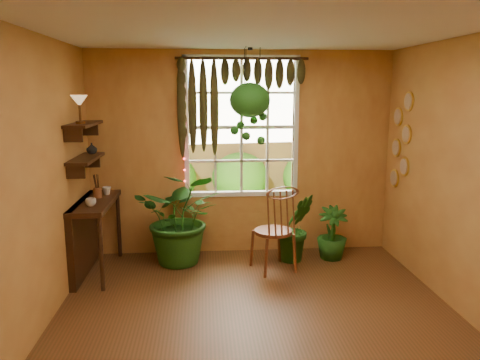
{
  "coord_description": "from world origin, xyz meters",
  "views": [
    {
      "loc": [
        -0.51,
        -3.91,
        2.19
      ],
      "look_at": [
        -0.11,
        1.15,
        1.21
      ],
      "focal_mm": 35.0,
      "sensor_mm": 36.0,
      "label": 1
    }
  ],
  "objects_px": {
    "counter_ledge": "(87,229)",
    "potted_plant_mid": "(295,228)",
    "windsor_chair": "(274,242)",
    "potted_plant_left": "(182,217)",
    "hanging_basket": "(250,105)"
  },
  "relations": [
    {
      "from": "windsor_chair",
      "to": "potted_plant_mid",
      "type": "xyz_separation_m",
      "value": [
        0.32,
        0.31,
        0.09
      ]
    },
    {
      "from": "counter_ledge",
      "to": "hanging_basket",
      "type": "height_order",
      "value": "hanging_basket"
    },
    {
      "from": "counter_ledge",
      "to": "potted_plant_mid",
      "type": "bearing_deg",
      "value": 4.53
    },
    {
      "from": "counter_ledge",
      "to": "hanging_basket",
      "type": "xyz_separation_m",
      "value": [
        1.99,
        0.35,
        1.45
      ]
    },
    {
      "from": "windsor_chair",
      "to": "potted_plant_mid",
      "type": "distance_m",
      "value": 0.45
    },
    {
      "from": "potted_plant_left",
      "to": "hanging_basket",
      "type": "xyz_separation_m",
      "value": [
        0.87,
        0.11,
        1.4
      ]
    },
    {
      "from": "counter_ledge",
      "to": "potted_plant_left",
      "type": "xyz_separation_m",
      "value": [
        1.12,
        0.24,
        0.05
      ]
    },
    {
      "from": "counter_ledge",
      "to": "hanging_basket",
      "type": "relative_size",
      "value": 1.0
    },
    {
      "from": "counter_ledge",
      "to": "potted_plant_mid",
      "type": "distance_m",
      "value": 2.58
    },
    {
      "from": "windsor_chair",
      "to": "potted_plant_left",
      "type": "xyz_separation_m",
      "value": [
        -1.13,
        0.35,
        0.25
      ]
    },
    {
      "from": "potted_plant_left",
      "to": "potted_plant_mid",
      "type": "xyz_separation_m",
      "value": [
        1.45,
        -0.04,
        -0.16
      ]
    },
    {
      "from": "windsor_chair",
      "to": "potted_plant_mid",
      "type": "relative_size",
      "value": 1.4
    },
    {
      "from": "hanging_basket",
      "to": "potted_plant_mid",
      "type": "bearing_deg",
      "value": -14.09
    },
    {
      "from": "counter_ledge",
      "to": "hanging_basket",
      "type": "bearing_deg",
      "value": 9.98
    },
    {
      "from": "counter_ledge",
      "to": "windsor_chair",
      "type": "relative_size",
      "value": 0.97
    }
  ]
}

